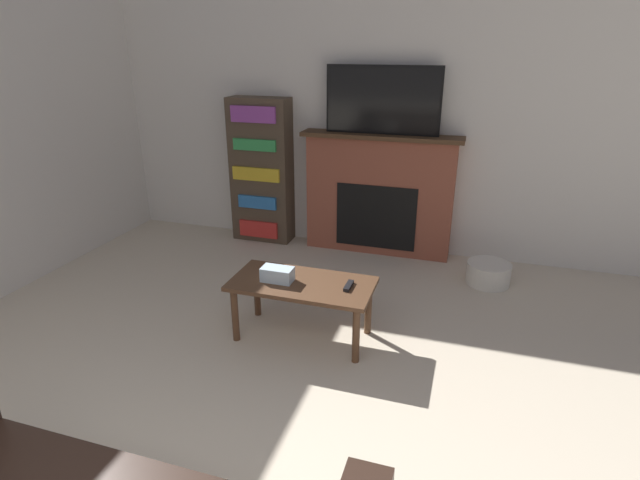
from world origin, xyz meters
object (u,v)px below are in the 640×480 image
(fireplace, at_px, (379,194))
(storage_basket, at_px, (488,273))
(tv, at_px, (383,100))
(bookshelf, at_px, (261,171))
(coffee_table, at_px, (302,290))

(fireplace, relative_size, storage_basket, 4.05)
(tv, bearing_deg, storage_basket, -21.18)
(bookshelf, xyz_separation_m, storage_basket, (2.33, -0.42, -0.65))
(fireplace, height_order, tv, tv)
(tv, distance_m, storage_basket, 1.83)
(coffee_table, height_order, storage_basket, coffee_table)
(fireplace, xyz_separation_m, tv, (0.00, -0.02, 0.90))
(storage_basket, bearing_deg, bookshelf, 169.79)
(coffee_table, distance_m, bookshelf, 2.05)
(fireplace, height_order, coffee_table, fireplace)
(coffee_table, bearing_deg, storage_basket, 45.54)
(coffee_table, distance_m, storage_basket, 1.85)
(fireplace, relative_size, tv, 1.44)
(tv, xyz_separation_m, coffee_table, (-0.19, -1.73, -1.12))
(fireplace, height_order, bookshelf, bookshelf)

